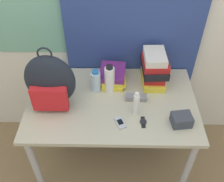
{
  "coord_description": "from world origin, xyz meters",
  "views": [
    {
      "loc": [
        0.02,
        -0.95,
        2.13
      ],
      "look_at": [
        0.0,
        0.38,
        0.88
      ],
      "focal_mm": 42.0,
      "sensor_mm": 36.0,
      "label": 1
    }
  ],
  "objects": [
    {
      "name": "curtain_blue",
      "position": [
        0.15,
        0.79,
        1.25
      ],
      "size": [
        1.03,
        0.04,
        2.5
      ],
      "color": "navy",
      "rests_on": "ground_plane"
    },
    {
      "name": "camera_pouch",
      "position": [
        0.46,
        0.18,
        0.82
      ],
      "size": [
        0.14,
        0.12,
        0.08
      ],
      "color": "#383D47",
      "rests_on": "desk"
    },
    {
      "name": "backpack",
      "position": [
        -0.41,
        0.35,
        0.97
      ],
      "size": [
        0.34,
        0.19,
        0.47
      ],
      "color": "#1E232D",
      "rests_on": "desk"
    },
    {
      "name": "book_stack_center",
      "position": [
        0.31,
        0.6,
        0.91
      ],
      "size": [
        0.19,
        0.28,
        0.26
      ],
      "color": "yellow",
      "rests_on": "desk"
    },
    {
      "name": "sports_bottle",
      "position": [
        -0.02,
        0.5,
        0.89
      ],
      "size": [
        0.07,
        0.07,
        0.23
      ],
      "color": "white",
      "rests_on": "desk"
    },
    {
      "name": "water_bottle",
      "position": [
        -0.12,
        0.5,
        0.86
      ],
      "size": [
        0.07,
        0.07,
        0.18
      ],
      "color": "silver",
      "rests_on": "desk"
    },
    {
      "name": "wall_back",
      "position": [
        -0.0,
        0.84,
        1.25
      ],
      "size": [
        6.0,
        0.06,
        2.5
      ],
      "color": "silver",
      "rests_on": "ground_plane"
    },
    {
      "name": "wristwatch",
      "position": [
        0.21,
        0.18,
        0.78
      ],
      "size": [
        0.04,
        0.1,
        0.01
      ],
      "color": "black",
      "rests_on": "desk"
    },
    {
      "name": "sunscreen_bottle",
      "position": [
        0.16,
        0.27,
        0.87
      ],
      "size": [
        0.04,
        0.04,
        0.19
      ],
      "color": "white",
      "rests_on": "desk"
    },
    {
      "name": "book_stack_left",
      "position": [
        0.0,
        0.6,
        0.83
      ],
      "size": [
        0.21,
        0.26,
        0.11
      ],
      "color": "yellow",
      "rests_on": "desk"
    },
    {
      "name": "desk",
      "position": [
        0.0,
        0.38,
        0.68
      ],
      "size": [
        1.22,
        0.76,
        0.78
      ],
      "color": "#B7B299",
      "rests_on": "ground_plane"
    },
    {
      "name": "cell_phone",
      "position": [
        0.06,
        0.17,
        0.79
      ],
      "size": [
        0.08,
        0.11,
        0.02
      ],
      "color": "#B7BCC6",
      "rests_on": "desk"
    },
    {
      "name": "sunglasses_case",
      "position": [
        0.17,
        0.4,
        0.8
      ],
      "size": [
        0.15,
        0.06,
        0.04
      ],
      "color": "gray",
      "rests_on": "desk"
    }
  ]
}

